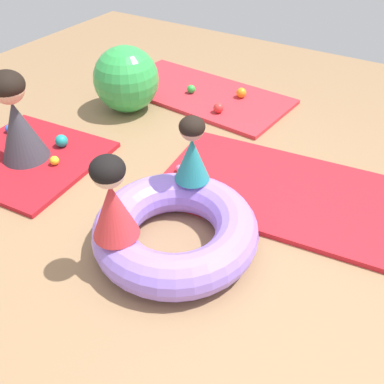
{
  "coord_description": "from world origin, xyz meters",
  "views": [
    {
      "loc": [
        1.06,
        -1.68,
        2.06
      ],
      "look_at": [
        -0.1,
        0.2,
        0.32
      ],
      "focal_mm": 40.26,
      "sensor_mm": 36.0,
      "label": 1
    }
  ],
  "objects_px": {
    "play_ball_red": "(218,108)",
    "child_in_red": "(112,199)",
    "play_ball_teal": "(61,141)",
    "exercise_ball_large": "(126,79)",
    "inflatable_cushion": "(176,230)",
    "play_ball_green": "(191,89)",
    "adult_seated": "(16,118)",
    "play_ball_yellow": "(55,161)",
    "play_ball_orange": "(241,93)",
    "play_ball_pink": "(179,168)",
    "play_ball_blue": "(9,129)",
    "child_in_teal": "(192,150)"
  },
  "relations": [
    {
      "from": "play_ball_red",
      "to": "child_in_red",
      "type": "bearing_deg",
      "value": -77.94
    },
    {
      "from": "play_ball_teal",
      "to": "exercise_ball_large",
      "type": "distance_m",
      "value": 0.95
    },
    {
      "from": "inflatable_cushion",
      "to": "exercise_ball_large",
      "type": "height_order",
      "value": "exercise_ball_large"
    },
    {
      "from": "play_ball_green",
      "to": "play_ball_red",
      "type": "bearing_deg",
      "value": -26.89
    },
    {
      "from": "adult_seated",
      "to": "play_ball_teal",
      "type": "relative_size",
      "value": 6.95
    },
    {
      "from": "play_ball_yellow",
      "to": "inflatable_cushion",
      "type": "bearing_deg",
      "value": -9.31
    },
    {
      "from": "adult_seated",
      "to": "play_ball_orange",
      "type": "distance_m",
      "value": 2.25
    },
    {
      "from": "play_ball_pink",
      "to": "play_ball_blue",
      "type": "height_order",
      "value": "play_ball_blue"
    },
    {
      "from": "child_in_teal",
      "to": "play_ball_orange",
      "type": "xyz_separation_m",
      "value": [
        -0.49,
        1.77,
        -0.42
      ]
    },
    {
      "from": "play_ball_yellow",
      "to": "exercise_ball_large",
      "type": "height_order",
      "value": "exercise_ball_large"
    },
    {
      "from": "play_ball_red",
      "to": "play_ball_blue",
      "type": "height_order",
      "value": "play_ball_red"
    },
    {
      "from": "adult_seated",
      "to": "exercise_ball_large",
      "type": "bearing_deg",
      "value": 121.46
    },
    {
      "from": "play_ball_yellow",
      "to": "exercise_ball_large",
      "type": "distance_m",
      "value": 1.19
    },
    {
      "from": "play_ball_orange",
      "to": "exercise_ball_large",
      "type": "height_order",
      "value": "exercise_ball_large"
    },
    {
      "from": "play_ball_pink",
      "to": "play_ball_red",
      "type": "xyz_separation_m",
      "value": [
        -0.22,
        1.05,
        0.02
      ]
    },
    {
      "from": "adult_seated",
      "to": "play_ball_pink",
      "type": "distance_m",
      "value": 1.36
    },
    {
      "from": "play_ball_teal",
      "to": "play_ball_orange",
      "type": "distance_m",
      "value": 1.91
    },
    {
      "from": "play_ball_red",
      "to": "adult_seated",
      "type": "bearing_deg",
      "value": -122.7
    },
    {
      "from": "play_ball_yellow",
      "to": "play_ball_teal",
      "type": "bearing_deg",
      "value": 123.18
    },
    {
      "from": "play_ball_yellow",
      "to": "play_ball_blue",
      "type": "bearing_deg",
      "value": 168.15
    },
    {
      "from": "play_ball_green",
      "to": "play_ball_pink",
      "type": "bearing_deg",
      "value": -61.9
    },
    {
      "from": "child_in_red",
      "to": "play_ball_yellow",
      "type": "height_order",
      "value": "child_in_red"
    },
    {
      "from": "play_ball_teal",
      "to": "play_ball_blue",
      "type": "xyz_separation_m",
      "value": [
        -0.59,
        -0.08,
        -0.02
      ]
    },
    {
      "from": "child_in_red",
      "to": "play_ball_green",
      "type": "bearing_deg",
      "value": -163.59
    },
    {
      "from": "adult_seated",
      "to": "exercise_ball_large",
      "type": "height_order",
      "value": "adult_seated"
    },
    {
      "from": "child_in_teal",
      "to": "child_in_red",
      "type": "relative_size",
      "value": 0.88
    },
    {
      "from": "inflatable_cushion",
      "to": "play_ball_orange",
      "type": "distance_m",
      "value": 2.23
    },
    {
      "from": "play_ball_orange",
      "to": "exercise_ball_large",
      "type": "relative_size",
      "value": 0.16
    },
    {
      "from": "play_ball_blue",
      "to": "adult_seated",
      "type": "bearing_deg",
      "value": -23.88
    },
    {
      "from": "play_ball_red",
      "to": "play_ball_teal",
      "type": "bearing_deg",
      "value": -124.13
    },
    {
      "from": "child_in_teal",
      "to": "adult_seated",
      "type": "distance_m",
      "value": 1.54
    },
    {
      "from": "play_ball_pink",
      "to": "inflatable_cushion",
      "type": "bearing_deg",
      "value": -58.54
    },
    {
      "from": "play_ball_red",
      "to": "exercise_ball_large",
      "type": "bearing_deg",
      "value": -157.78
    },
    {
      "from": "child_in_teal",
      "to": "play_ball_pink",
      "type": "bearing_deg",
      "value": -170.95
    },
    {
      "from": "play_ball_pink",
      "to": "play_ball_orange",
      "type": "bearing_deg",
      "value": 97.09
    },
    {
      "from": "play_ball_yellow",
      "to": "exercise_ball_large",
      "type": "xyz_separation_m",
      "value": [
        -0.15,
        1.16,
        0.24
      ]
    },
    {
      "from": "child_in_teal",
      "to": "exercise_ball_large",
      "type": "relative_size",
      "value": 0.74
    },
    {
      "from": "play_ball_yellow",
      "to": "child_in_red",
      "type": "bearing_deg",
      "value": -25.85
    },
    {
      "from": "inflatable_cushion",
      "to": "play_ball_orange",
      "type": "xyz_separation_m",
      "value": [
        -0.59,
        2.14,
        -0.05
      ]
    },
    {
      "from": "child_in_red",
      "to": "play_ball_green",
      "type": "xyz_separation_m",
      "value": [
        -0.9,
        2.29,
        -0.46
      ]
    },
    {
      "from": "inflatable_cushion",
      "to": "adult_seated",
      "type": "relative_size",
      "value": 1.42
    },
    {
      "from": "play_ball_yellow",
      "to": "play_ball_blue",
      "type": "relative_size",
      "value": 1.03
    },
    {
      "from": "adult_seated",
      "to": "exercise_ball_large",
      "type": "relative_size",
      "value": 1.18
    },
    {
      "from": "child_in_teal",
      "to": "adult_seated",
      "type": "xyz_separation_m",
      "value": [
        -1.52,
        -0.2,
        -0.1
      ]
    },
    {
      "from": "child_in_teal",
      "to": "play_ball_blue",
      "type": "distance_m",
      "value": 2.02
    },
    {
      "from": "play_ball_green",
      "to": "play_ball_pink",
      "type": "height_order",
      "value": "play_ball_green"
    },
    {
      "from": "play_ball_pink",
      "to": "play_ball_teal",
      "type": "bearing_deg",
      "value": -168.62
    },
    {
      "from": "inflatable_cushion",
      "to": "play_ball_teal",
      "type": "bearing_deg",
      "value": 163.06
    },
    {
      "from": "play_ball_yellow",
      "to": "play_ball_red",
      "type": "bearing_deg",
      "value": 64.87
    },
    {
      "from": "child_in_teal",
      "to": "adult_seated",
      "type": "bearing_deg",
      "value": -118.97
    }
  ]
}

